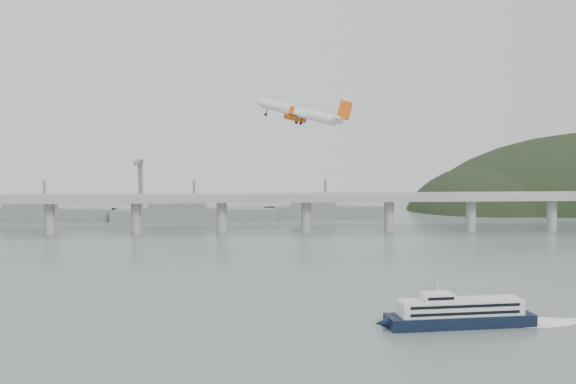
{
  "coord_description": "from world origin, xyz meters",
  "views": [
    {
      "loc": [
        -19.71,
        -253.25,
        61.01
      ],
      "look_at": [
        0.0,
        55.0,
        36.0
      ],
      "focal_mm": 48.0,
      "sensor_mm": 36.0,
      "label": 1
    }
  ],
  "objects": [
    {
      "name": "airliner",
      "position": [
        5.94,
        64.24,
        68.01
      ],
      "size": [
        41.22,
        38.59,
        13.64
      ],
      "rotation": [
        0.05,
        -0.24,
        2.74
      ],
      "color": "white",
      "rests_on": "ground"
    },
    {
      "name": "bridge",
      "position": [
        -1.15,
        200.0,
        17.65
      ],
      "size": [
        800.0,
        22.0,
        23.9
      ],
      "color": "gray",
      "rests_on": "ground"
    },
    {
      "name": "ground",
      "position": [
        0.0,
        0.0,
        0.0
      ],
      "size": [
        900.0,
        900.0,
        0.0
      ],
      "primitive_type": "plane",
      "color": "slate",
      "rests_on": "ground"
    },
    {
      "name": "distant_fleet",
      "position": [
        -155.36,
        265.08,
        6.22
      ],
      "size": [
        453.0,
        60.9,
        40.0
      ],
      "color": "slate",
      "rests_on": "ground"
    },
    {
      "name": "ferry",
      "position": [
        48.81,
        -21.47,
        3.9
      ],
      "size": [
        76.34,
        18.05,
        14.4
      ],
      "rotation": [
        0.0,
        0.0,
        0.09
      ],
      "color": "black",
      "rests_on": "ground"
    }
  ]
}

